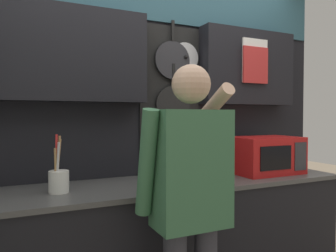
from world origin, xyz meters
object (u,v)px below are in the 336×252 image
Objects in this scene: microwave at (265,155)px; knife_block at (202,166)px; utensil_crock at (59,179)px; person at (190,194)px.

microwave is 0.57m from knife_block.
microwave is 1.54× the size of utensil_crock.
person is (-0.37, -0.50, -0.05)m from knife_block.
microwave is 2.07× the size of knife_block.
utensil_crock is 0.21× the size of person.
utensil_crock is 0.77m from person.
person is at bearing -152.04° from microwave.
microwave is 0.32× the size of person.
microwave reaches higher than knife_block.
utensil_crock is (-1.53, 0.00, -0.06)m from microwave.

